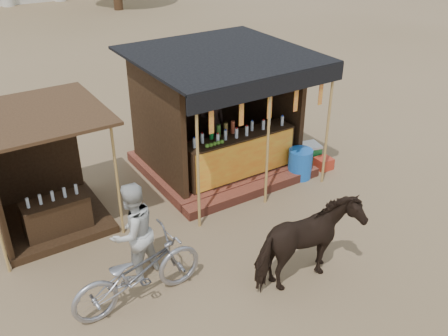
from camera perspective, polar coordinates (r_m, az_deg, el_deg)
ground at (r=9.12m, az=5.50°, el=-10.20°), size 120.00×120.00×0.00m
main_stall at (r=11.43m, az=-0.53°, el=4.58°), size 3.60×3.61×2.78m
secondary_stall at (r=10.08m, az=-20.65°, el=-2.13°), size 2.40×2.40×2.38m
cow at (r=8.24m, az=9.56°, el=-8.66°), size 1.81×0.83×1.53m
motorbike at (r=8.02m, az=-9.85°, el=-11.68°), size 2.22×0.86×1.15m
bystander at (r=8.33m, az=-10.35°, el=-7.23°), size 1.02×0.89×1.77m
blue_barrel at (r=11.47m, az=8.69°, el=0.50°), size 0.63×0.63×0.68m
red_crate at (r=12.02m, az=11.32°, el=0.53°), size 0.37×0.36×0.27m
cooler at (r=12.19m, az=9.36°, el=1.66°), size 0.71×0.56×0.46m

